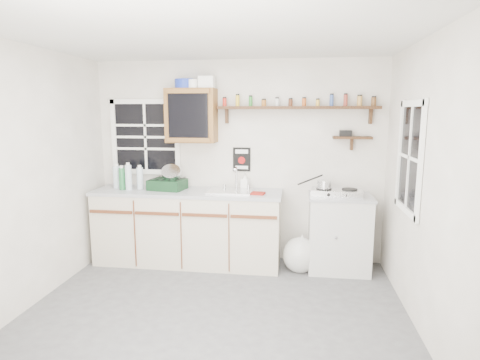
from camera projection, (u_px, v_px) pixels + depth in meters
name	position (u px, v px, depth m)	size (l,w,h in m)	color
room	(212.00, 184.00, 3.49)	(3.64, 3.24, 2.54)	#4A4A4C
main_cabinet	(188.00, 227.00, 4.98)	(2.31, 0.63, 0.92)	beige
right_cabinet	(339.00, 233.00, 4.75)	(0.73, 0.57, 0.91)	silver
sink	(230.00, 191.00, 4.83)	(0.52, 0.44, 0.29)	silver
upper_cabinet	(191.00, 116.00, 4.88)	(0.60, 0.32, 0.65)	brown
upper_cabinet_clutter	(193.00, 83.00, 4.81)	(0.48, 0.24, 0.14)	#182EA2
spice_shelf	(298.00, 107.00, 4.76)	(1.91, 0.18, 0.35)	black
secondary_shelf	(350.00, 137.00, 4.74)	(0.45, 0.16, 0.24)	black
warning_sign	(242.00, 159.00, 5.03)	(0.22, 0.02, 0.30)	black
window_back	(146.00, 137.00, 5.15)	(0.93, 0.03, 0.98)	black
window_right	(410.00, 158.00, 3.75)	(0.03, 0.78, 1.08)	black
water_bottles	(126.00, 178.00, 4.97)	(0.39, 0.17, 0.34)	silver
dish_rack	(169.00, 181.00, 4.95)	(0.47, 0.38, 0.32)	black
soap_bottle	(245.00, 181.00, 5.00)	(0.09, 0.09, 0.20)	white
rag	(258.00, 193.00, 4.68)	(0.15, 0.13, 0.02)	maroon
hotplate	(337.00, 192.00, 4.66)	(0.61, 0.37, 0.08)	silver
saucepan	(324.00, 185.00, 4.66)	(0.39, 0.24, 0.17)	silver
trash_bag	(300.00, 255.00, 4.74)	(0.42, 0.38, 0.48)	silver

